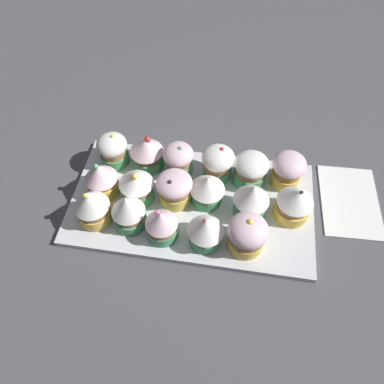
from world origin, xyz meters
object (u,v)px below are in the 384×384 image
cupcake_10 (137,185)px  cupcake_15 (128,211)px  cupcake_0 (288,169)px  cupcake_4 (147,152)px  cupcake_13 (206,230)px  cupcake_8 (207,189)px  cupcake_9 (174,190)px  cupcake_3 (178,160)px  cupcake_6 (294,201)px  cupcake_12 (247,234)px  cupcake_1 (251,170)px  napkin (350,201)px  cupcake_2 (218,163)px  cupcake_11 (101,179)px  baking_tray (192,203)px  cupcake_5 (113,150)px  cupcake_7 (251,200)px  cupcake_14 (162,224)px  cupcake_16 (92,206)px

cupcake_10 → cupcake_15: (0.06, 5.40, 0.23)cm
cupcake_0 → cupcake_4: size_ratio=0.95×
cupcake_0 → cupcake_13: size_ratio=1.00×
cupcake_8 → cupcake_9: (5.64, 1.05, 0.04)cm
cupcake_0 → cupcake_3: size_ratio=0.95×
cupcake_3 → cupcake_9: cupcake_3 is taller
cupcake_9 → cupcake_3: bearing=-86.2°
cupcake_6 → cupcake_12: 10.64cm
cupcake_1 → cupcake_3: (13.31, -0.09, 0.24)cm
cupcake_3 → napkin: bearing=177.9°
cupcake_8 → cupcake_13: bearing=95.2°
cupcake_6 → cupcake_8: 14.92cm
cupcake_13 → cupcake_0: bearing=-132.0°
cupcake_2 → cupcake_11: size_ratio=0.94×
cupcake_13 → cupcake_6: bearing=-151.0°
baking_tray → cupcake_5: size_ratio=6.29×
baking_tray → napkin: bearing=-169.9°
cupcake_2 → cupcake_13: cupcake_2 is taller
cupcake_10 → cupcake_12: bearing=161.5°
cupcake_3 → cupcake_1: bearing=179.6°
cupcake_1 → cupcake_11: size_ratio=0.88×
cupcake_1 → napkin: cupcake_1 is taller
cupcake_10 → napkin: bearing=-171.7°
cupcake_7 → cupcake_10: bearing=-0.5°
cupcake_2 → napkin: cupcake_2 is taller
cupcake_0 → cupcake_15: bearing=26.3°
cupcake_6 → napkin: 12.94cm
cupcake_2 → cupcake_10: bearing=28.4°
cupcake_10 → cupcake_14: (-5.81, 6.83, -0.25)cm
cupcake_14 → napkin: cupcake_14 is taller
cupcake_1 → napkin: size_ratio=0.42×
cupcake_7 → cupcake_15: bearing=14.6°
cupcake_15 → cupcake_4: bearing=-90.4°
cupcake_3 → napkin: cupcake_3 is taller
cupcake_10 → cupcake_16: cupcake_16 is taller
cupcake_13 → cupcake_14: (7.25, -0.09, -0.19)cm
cupcake_11 → cupcake_12: bearing=165.1°
cupcake_8 → cupcake_5: bearing=-18.4°
cupcake_11 → napkin: (-44.96, -5.24, -4.56)cm
cupcake_10 → cupcake_13: cupcake_10 is taller
cupcake_12 → cupcake_15: (19.78, -1.21, 0.27)cm
cupcake_1 → cupcake_6: bearing=143.1°
cupcake_11 → cupcake_12: 27.16cm
cupcake_11 → cupcake_13: cupcake_11 is taller
baking_tray → cupcake_4: size_ratio=5.99×
cupcake_4 → cupcake_9: (-6.63, 7.61, -0.08)cm
cupcake_5 → cupcake_0: bearing=-180.0°
cupcake_7 → cupcake_9: bearing=-1.8°
cupcake_3 → cupcake_10: same height
cupcake_4 → cupcake_6: 28.05cm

